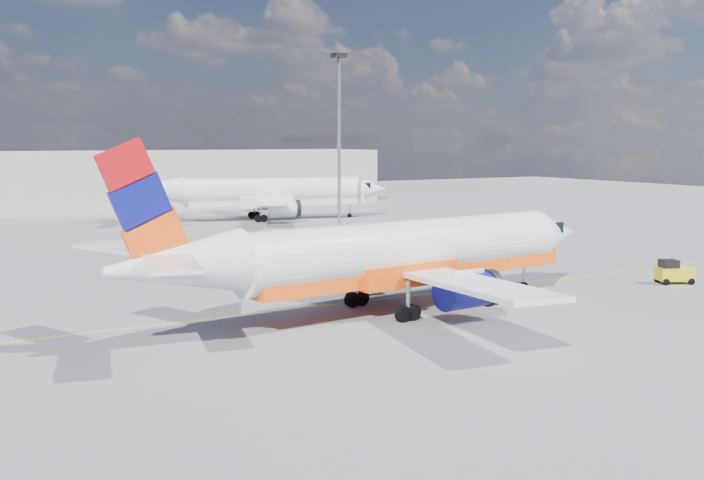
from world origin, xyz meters
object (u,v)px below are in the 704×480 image
main_jet (394,254)px  traffic_cone (446,304)px  second_jet (265,193)px  gse_tug (673,272)px

main_jet → traffic_cone: 4.33m
second_jet → gse_tug: size_ratio=12.56×
second_jet → traffic_cone: bearing=-89.1°
main_jet → gse_tug: 21.10m
traffic_cone → gse_tug: bearing=-3.9°
main_jet → traffic_cone: bearing=-18.6°
main_jet → traffic_cone: (3.06, -0.66, -2.99)m
second_jet → traffic_cone: size_ratio=64.25×
main_jet → second_jet: second_jet is taller
second_jet → gse_tug: (7.28, -52.16, -2.48)m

